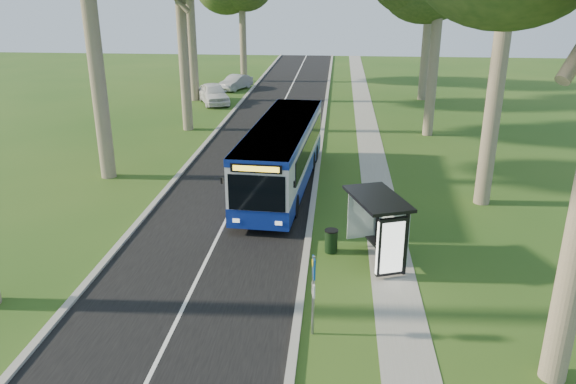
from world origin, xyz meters
name	(u,v)px	position (x,y,z in m)	size (l,w,h in m)	color
ground	(306,257)	(0.00, 0.00, 0.00)	(120.00, 120.00, 0.00)	#254D18
road	(251,168)	(-3.50, 10.00, 0.01)	(7.00, 100.00, 0.02)	black
kerb_east	(317,169)	(0.00, 10.00, 0.06)	(0.25, 100.00, 0.12)	#9E9B93
kerb_west	(187,165)	(-7.00, 10.00, 0.06)	(0.25, 100.00, 0.12)	#9E9B93
centre_line	(251,168)	(-3.50, 10.00, 0.02)	(0.12, 100.00, 0.01)	white
footpath	(375,172)	(3.00, 10.00, 0.01)	(1.50, 100.00, 0.02)	gray
bus	(282,155)	(-1.57, 7.24, 1.61)	(3.23, 11.88, 3.11)	silver
bus_stop_sign	(313,286)	(0.47, -4.70, 1.52)	(0.12, 0.34, 2.42)	gray
bus_shelter	(381,221)	(2.56, -0.48, 1.70)	(2.39, 3.17, 2.42)	black
litter_bin	(331,241)	(0.88, 0.48, 0.44)	(0.50, 0.50, 0.87)	black
car_white	(214,93)	(-9.13, 26.73, 0.82)	(1.94, 4.82, 1.64)	white
car_silver	(236,82)	(-8.48, 33.17, 0.66)	(1.40, 4.02, 1.32)	#A0A2A7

